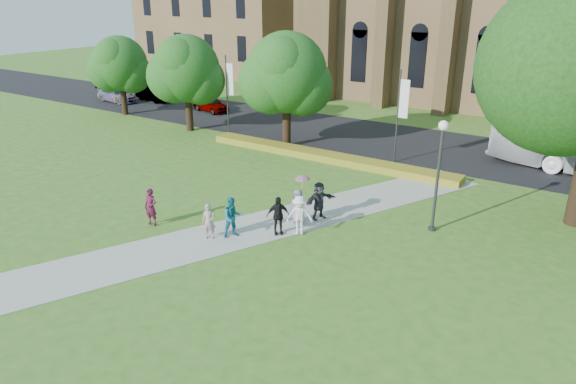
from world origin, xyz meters
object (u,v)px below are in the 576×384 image
Objects in this scene: car_0 at (211,104)px; car_1 at (154,93)px; streetlamp at (439,163)px; car_2 at (117,95)px; pedestrian_0 at (151,207)px.

car_1 is (-8.15, 0.59, 0.08)m from car_0.
car_2 is at bearing 162.03° from streetlamp.
car_0 is 0.83× the size of car_2.
car_1 is 30.85m from pedestrian_0.
car_2 is (-11.05, -1.74, 0.02)m from car_0.
streetlamp is 1.29× the size of car_0.
streetlamp is 29.24m from car_0.
car_2 is at bearing 133.73° from pedestrian_0.
streetlamp reaches higher than car_1.
pedestrian_0 reaches higher than car_0.
car_0 is at bearing -76.10° from car_2.
car_1 is at bearing 127.01° from pedestrian_0.
streetlamp reaches higher than car_0.
car_1 reaches higher than car_0.
pedestrian_0 is at bearing -132.06° from car_0.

